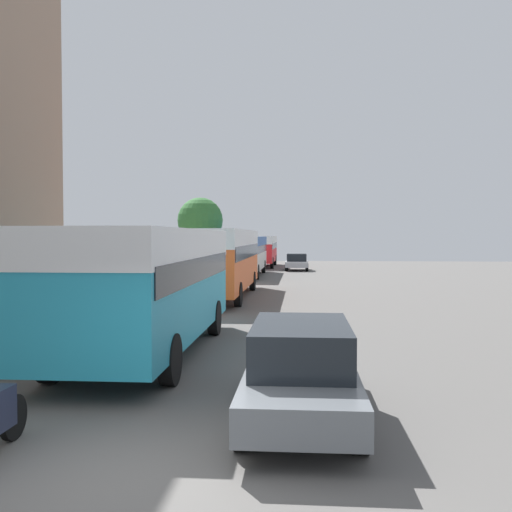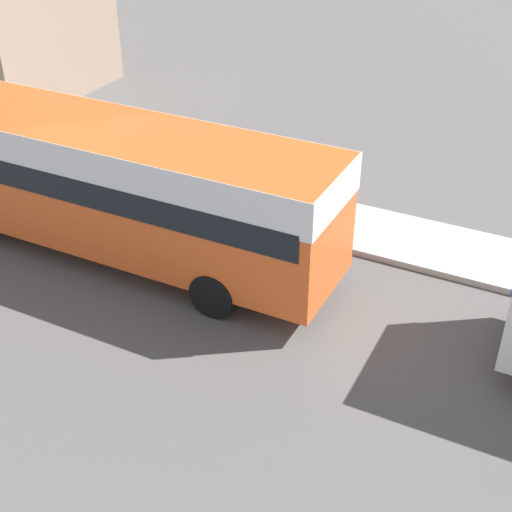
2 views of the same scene
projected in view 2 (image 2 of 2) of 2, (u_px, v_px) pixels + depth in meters
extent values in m
cube|color=#EA5B23|center=(102.00, 180.00, 15.93)|extent=(2.41, 11.15, 2.66)
cube|color=white|center=(97.00, 141.00, 15.43)|extent=(2.44, 11.21, 0.80)
cube|color=black|center=(100.00, 166.00, 15.75)|extent=(2.46, 10.71, 0.59)
cylinder|color=black|center=(262.00, 244.00, 16.17)|extent=(0.28, 1.00, 1.00)
cylinder|color=black|center=(213.00, 295.00, 14.50)|extent=(0.28, 1.00, 1.00)
cylinder|color=black|center=(28.00, 182.00, 18.80)|extent=(0.28, 1.00, 1.00)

